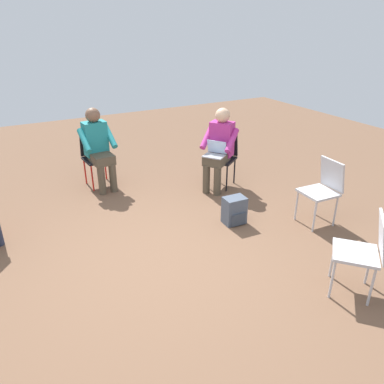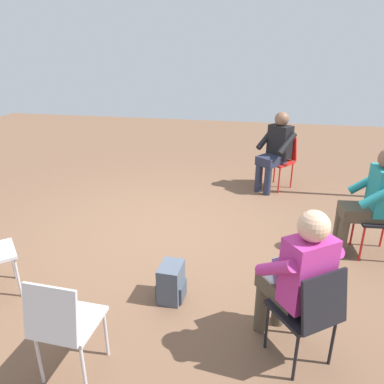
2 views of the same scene
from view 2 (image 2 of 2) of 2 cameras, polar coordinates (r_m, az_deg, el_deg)
The scene contains 8 objects.
ground_plane at distance 4.72m, azimuth -3.31°, elevation -6.48°, with size 14.00×14.00×0.00m, color brown.
chair_east at distance 2.83m, azimuth -19.01°, elevation -18.21°, with size 0.46×0.42×0.85m.
chair_northwest at distance 6.21m, azimuth 13.41°, elevation 5.13°, with size 0.58×0.58×0.85m.
chair_northeast at distance 2.91m, azimuth 17.52°, elevation -16.73°, with size 0.58×0.57×0.85m.
person_with_laptop at distance 2.89m, azimuth 15.72°, elevation -11.92°, with size 0.64×0.63×1.24m.
person_in_teal at distance 4.47m, azimuth 25.75°, elevation -0.72°, with size 0.52×0.54×1.24m.
person_in_black at distance 6.03m, azimuth 12.64°, elevation 6.63°, with size 0.63×0.63×1.24m.
backpack_near_laptop_user at distance 3.60m, azimuth -3.19°, elevation -13.82°, with size 0.29×0.26×0.36m.
Camera 2 is at (4.01, 1.02, 2.29)m, focal length 35.00 mm.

